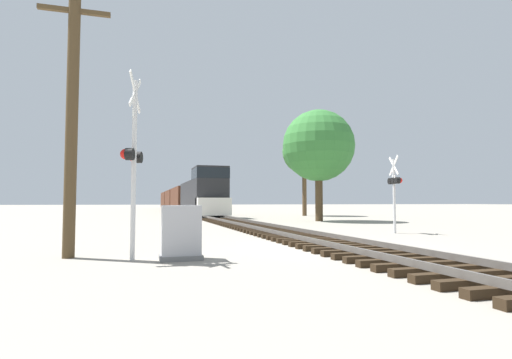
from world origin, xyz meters
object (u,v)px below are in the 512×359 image
object	(u,v)px
tree_far_right	(319,146)
tree_mid_background	(304,152)
utility_pole	(72,117)
crossing_signal_far	(395,185)
relay_cabinet	(181,233)
crossing_signal_near	(133,158)
freight_train	(180,199)

from	to	relation	value
tree_far_right	tree_mid_background	bearing A→B (deg)	72.29
utility_pole	crossing_signal_far	bearing A→B (deg)	19.49
tree_far_right	tree_mid_background	world-z (taller)	tree_mid_background
relay_cabinet	utility_pole	xyz separation A→B (m)	(-2.75, 1.11, 3.01)
crossing_signal_far	utility_pole	xyz separation A→B (m)	(-13.05, -4.62, 1.44)
crossing_signal_near	relay_cabinet	world-z (taller)	crossing_signal_near
crossing_signal_near	utility_pole	world-z (taller)	utility_pole
crossing_signal_far	tree_far_right	xyz separation A→B (m)	(1.60, 11.56, 3.43)
crossing_signal_far	tree_mid_background	xyz separation A→B (m)	(5.12, 22.58, 4.40)
tree_far_right	crossing_signal_near	bearing A→B (deg)	-127.53
tree_far_right	crossing_signal_far	bearing A→B (deg)	-97.87
crossing_signal_near	tree_mid_background	distance (m)	32.85
freight_train	crossing_signal_far	size ratio (longest dim) A/B	17.83
relay_cabinet	tree_far_right	world-z (taller)	tree_far_right
relay_cabinet	tree_mid_background	bearing A→B (deg)	61.43
crossing_signal_far	relay_cabinet	world-z (taller)	crossing_signal_far
crossing_signal_far	utility_pole	distance (m)	13.92
freight_train	crossing_signal_near	world-z (taller)	crossing_signal_near
utility_pole	tree_far_right	size ratio (longest dim) A/B	0.85
crossing_signal_far	tree_mid_background	distance (m)	23.56
relay_cabinet	crossing_signal_near	bearing A→B (deg)	167.44
freight_train	relay_cabinet	distance (m)	53.20
crossing_signal_near	crossing_signal_far	size ratio (longest dim) A/B	1.31
freight_train	crossing_signal_near	bearing A→B (deg)	-96.61
utility_pole	freight_train	bearing A→B (deg)	81.58
crossing_signal_near	utility_pole	distance (m)	2.11
utility_pole	tree_far_right	xyz separation A→B (m)	(14.65, 16.18, 1.99)
freight_train	crossing_signal_near	distance (m)	53.05
tree_far_right	relay_cabinet	bearing A→B (deg)	-124.53
crossing_signal_far	relay_cabinet	xyz separation A→B (m)	(-10.30, -5.73, -1.57)
crossing_signal_near	tree_mid_background	bearing A→B (deg)	165.23
crossing_signal_far	utility_pole	bearing A→B (deg)	119.48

